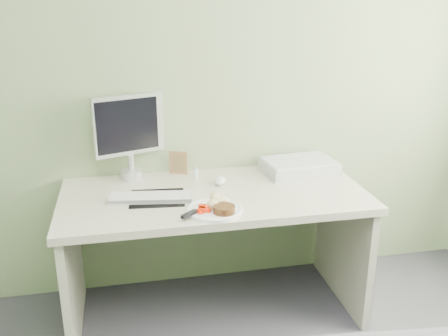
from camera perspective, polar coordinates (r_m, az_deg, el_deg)
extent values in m
plane|color=gray|center=(2.83, -2.63, 11.79)|extent=(3.50, 0.00, 3.50)
cube|color=beige|center=(2.64, -1.13, -3.20)|extent=(1.60, 0.75, 0.04)
cube|color=#B1AC97|center=(2.79, -16.94, -11.23)|extent=(0.04, 0.70, 0.69)
cube|color=#B1AC97|center=(3.02, 13.43, -8.40)|extent=(0.04, 0.70, 0.69)
cylinder|color=white|center=(2.41, -1.08, -4.84)|extent=(0.27, 0.27, 0.01)
cylinder|color=black|center=(2.36, 0.02, -4.73)|extent=(0.12, 0.12, 0.03)
ellipsoid|color=tan|center=(2.43, -0.49, -3.52)|extent=(0.15, 0.13, 0.07)
cube|color=#FC2705|center=(2.37, -2.47, -4.53)|extent=(0.07, 0.06, 0.04)
cube|color=silver|center=(2.41, -2.01, -4.35)|extent=(0.12, 0.11, 0.01)
cube|color=black|center=(2.32, -4.01, -5.27)|extent=(0.09, 0.08, 0.02)
cube|color=black|center=(2.58, -7.64, -3.41)|extent=(0.30, 0.27, 0.00)
cube|color=white|center=(2.56, -8.39, -3.30)|extent=(0.43, 0.18, 0.02)
ellipsoid|color=white|center=(2.74, -0.44, -1.49)|extent=(0.09, 0.12, 0.04)
cube|color=#8D6442|center=(2.89, -5.23, 0.59)|extent=(0.10, 0.05, 0.13)
cylinder|color=white|center=(2.82, -3.23, -0.71)|extent=(0.03, 0.03, 0.06)
cone|color=#83B0D2|center=(2.80, -3.24, 0.01)|extent=(0.02, 0.02, 0.02)
cube|color=#A1A4A8|center=(2.95, 8.56, 0.16)|extent=(0.44, 0.32, 0.06)
cylinder|color=silver|center=(2.86, -10.49, -0.71)|extent=(0.12, 0.12, 0.05)
cylinder|color=silver|center=(2.84, -10.57, 0.63)|extent=(0.03, 0.03, 0.09)
cube|color=silver|center=(2.80, -10.85, 4.87)|extent=(0.39, 0.16, 0.33)
cube|color=black|center=(2.78, -10.84, 4.77)|extent=(0.34, 0.12, 0.29)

